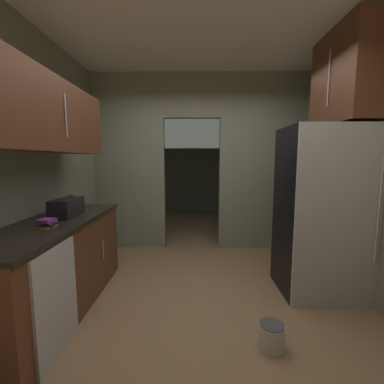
# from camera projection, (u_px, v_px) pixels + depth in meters

# --- Properties ---
(ground) EXTENTS (20.00, 20.00, 0.00)m
(ground) POSITION_uv_depth(u_px,v_px,m) (201.00, 303.00, 2.64)
(ground) COLOR #93704C
(kitchen_overhead_slab) EXTENTS (3.80, 7.52, 0.06)m
(kitchen_overhead_slab) POSITION_uv_depth(u_px,v_px,m) (201.00, 32.00, 2.82)
(kitchen_overhead_slab) COLOR silver
(kitchen_partition) EXTENTS (3.40, 0.12, 2.82)m
(kitchen_partition) POSITION_uv_depth(u_px,v_px,m) (201.00, 158.00, 4.21)
(kitchen_partition) COLOR gray
(kitchen_partition) RESTS_ON ground
(adjoining_room_shell) EXTENTS (3.40, 3.10, 2.82)m
(adjoining_room_shell) POSITION_uv_depth(u_px,v_px,m) (198.00, 162.00, 6.27)
(adjoining_room_shell) COLOR gray
(adjoining_room_shell) RESTS_ON ground
(refrigerator) EXTENTS (0.83, 0.73, 1.80)m
(refrigerator) POSITION_uv_depth(u_px,v_px,m) (321.00, 212.00, 2.79)
(refrigerator) COLOR black
(refrigerator) RESTS_ON ground
(lower_cabinet_run) EXTENTS (0.62, 1.94, 0.89)m
(lower_cabinet_run) POSITION_uv_depth(u_px,v_px,m) (56.00, 267.00, 2.46)
(lower_cabinet_run) COLOR brown
(lower_cabinet_run) RESTS_ON ground
(dishwasher) EXTENTS (0.02, 0.56, 0.83)m
(dishwasher) POSITION_uv_depth(u_px,v_px,m) (57.00, 301.00, 1.92)
(dishwasher) COLOR #B7BABC
(dishwasher) RESTS_ON ground
(upper_cabinet_counterside) EXTENTS (0.36, 1.75, 0.64)m
(upper_cabinet_counterside) POSITION_uv_depth(u_px,v_px,m) (45.00, 116.00, 2.28)
(upper_cabinet_counterside) COLOR brown
(upper_cabinet_fridgeside) EXTENTS (0.36, 0.91, 0.96)m
(upper_cabinet_fridgeside) POSITION_uv_depth(u_px,v_px,m) (346.00, 78.00, 2.71)
(upper_cabinet_fridgeside) COLOR brown
(boombox) EXTENTS (0.21, 0.38, 0.21)m
(boombox) POSITION_uv_depth(u_px,v_px,m) (67.00, 207.00, 2.61)
(boombox) COLOR black
(boombox) RESTS_ON lower_cabinet_run
(book_stack) EXTENTS (0.14, 0.16, 0.07)m
(book_stack) POSITION_uv_depth(u_px,v_px,m) (47.00, 223.00, 2.18)
(book_stack) COLOR gold
(book_stack) RESTS_ON lower_cabinet_run
(paint_can) EXTENTS (0.20, 0.20, 0.20)m
(paint_can) POSITION_uv_depth(u_px,v_px,m) (272.00, 336.00, 2.00)
(paint_can) COLOR silver
(paint_can) RESTS_ON ground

